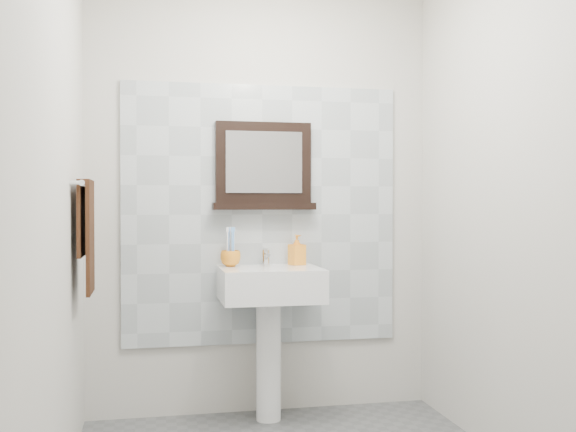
% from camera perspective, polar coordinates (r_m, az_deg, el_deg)
% --- Properties ---
extents(back_wall, '(2.00, 0.01, 2.50)m').
position_cam_1_polar(back_wall, '(3.93, -2.25, 1.59)').
color(back_wall, beige).
rests_on(back_wall, ground).
extents(front_wall, '(2.00, 0.01, 2.50)m').
position_cam_1_polar(front_wall, '(1.80, 9.49, 2.28)').
color(front_wall, beige).
rests_on(front_wall, ground).
extents(left_wall, '(0.01, 2.20, 2.50)m').
position_cam_1_polar(left_wall, '(2.80, -18.95, 1.78)').
color(left_wall, beige).
rests_on(left_wall, ground).
extents(right_wall, '(0.01, 2.20, 2.50)m').
position_cam_1_polar(right_wall, '(3.23, 18.98, 1.67)').
color(right_wall, beige).
rests_on(right_wall, ground).
extents(splashback, '(1.60, 0.02, 1.50)m').
position_cam_1_polar(splashback, '(3.92, -2.22, 0.13)').
color(splashback, '#AEB8BC').
rests_on(splashback, back_wall).
extents(pedestal_sink, '(0.55, 0.44, 0.96)m').
position_cam_1_polar(pedestal_sink, '(3.75, -1.54, -7.18)').
color(pedestal_sink, white).
rests_on(pedestal_sink, ground).
extents(toothbrush_cup, '(0.15, 0.15, 0.09)m').
position_cam_1_polar(toothbrush_cup, '(3.79, -4.89, -3.61)').
color(toothbrush_cup, orange).
rests_on(toothbrush_cup, pedestal_sink).
extents(toothbrushes, '(0.05, 0.04, 0.21)m').
position_cam_1_polar(toothbrushes, '(3.79, -4.85, -2.42)').
color(toothbrushes, white).
rests_on(toothbrushes, toothbrush_cup).
extents(soap_dispenser, '(0.10, 0.10, 0.17)m').
position_cam_1_polar(soap_dispenser, '(3.88, 0.76, -2.87)').
color(soap_dispenser, orange).
rests_on(soap_dispenser, pedestal_sink).
extents(framed_mirror, '(0.59, 0.11, 0.50)m').
position_cam_1_polar(framed_mirror, '(3.90, -2.09, 4.05)').
color(framed_mirror, black).
rests_on(framed_mirror, back_wall).
extents(towel_bar, '(0.07, 0.40, 0.03)m').
position_cam_1_polar(towel_bar, '(3.40, -16.82, 2.61)').
color(towel_bar, silver).
rests_on(towel_bar, left_wall).
extents(hand_towel, '(0.06, 0.30, 0.55)m').
position_cam_1_polar(hand_towel, '(3.39, -16.68, -0.94)').
color(hand_towel, black).
rests_on(hand_towel, towel_bar).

